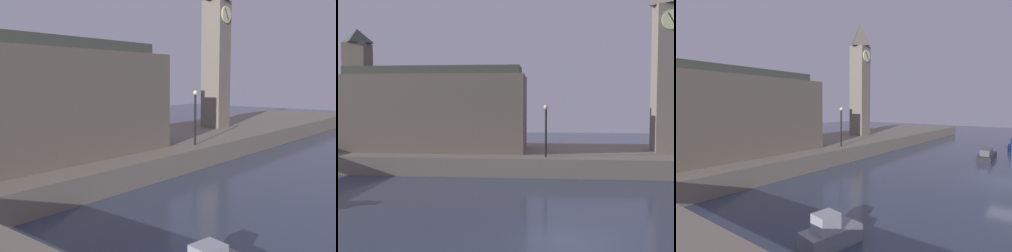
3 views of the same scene
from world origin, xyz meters
The scene contains 5 objects.
ground_plane centered at (0.00, 0.00, 0.00)m, with size 120.00×120.00×0.00m, color #384256.
far_embankment centered at (0.00, 20.00, 0.75)m, with size 70.00×12.00×1.50m, color slate.
clock_tower centered at (9.67, 20.35, 9.92)m, with size 2.39×2.44×16.26m.
parliament_hall centered at (-11.58, 19.66, 5.24)m, with size 16.76×6.60×11.13m.
streetlamp centered at (-0.97, 15.38, 4.07)m, with size 0.36×0.36×4.16m.
Camera 2 is at (-1.10, -17.15, 5.96)m, focal length 43.71 mm.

